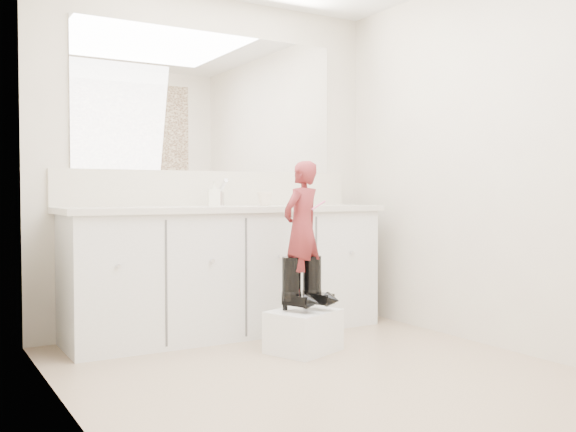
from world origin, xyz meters
TOP-DOWN VIEW (x-y plane):
  - floor at (0.00, 0.00)m, footprint 3.00×3.00m
  - wall_back at (0.00, 1.50)m, footprint 2.60×0.00m
  - wall_left at (-1.30, 0.00)m, footprint 0.00×3.00m
  - wall_right at (1.30, 0.00)m, footprint 0.00×3.00m
  - vanity_cabinet at (0.00, 1.23)m, footprint 2.20×0.55m
  - countertop at (0.00, 1.21)m, footprint 2.28×0.58m
  - backsplash at (0.00, 1.49)m, footprint 2.28×0.03m
  - mirror at (0.00, 1.49)m, footprint 2.00×0.02m
  - faucet at (0.00, 1.38)m, footprint 0.08×0.08m
  - cup at (0.29, 1.22)m, footprint 0.14×0.14m
  - soap_bottle at (-0.11, 1.21)m, footprint 0.10×0.10m
  - step_stool at (0.18, 0.53)m, footprint 0.49×0.45m
  - boot_left at (0.11, 0.55)m, footprint 0.19×0.25m
  - boot_right at (0.26, 0.55)m, footprint 0.19×0.25m
  - toddler at (0.18, 0.55)m, footprint 0.35×0.29m
  - toothbrush at (0.25, 0.47)m, footprint 0.13×0.06m

SIDE VIEW (x-z plane):
  - floor at x=0.00m, z-range 0.00..0.00m
  - step_stool at x=0.18m, z-range 0.00..0.26m
  - boot_left at x=0.11m, z-range 0.26..0.59m
  - boot_right at x=0.26m, z-range 0.26..0.59m
  - vanity_cabinet at x=0.00m, z-range 0.00..0.85m
  - toddler at x=0.18m, z-range 0.36..1.18m
  - countertop at x=0.00m, z-range 0.85..0.89m
  - toothbrush at x=0.25m, z-range 0.88..0.94m
  - faucet at x=0.00m, z-range 0.89..0.99m
  - cup at x=0.29m, z-range 0.89..0.99m
  - soap_bottle at x=-0.11m, z-range 0.89..1.06m
  - backsplash at x=0.00m, z-range 0.89..1.14m
  - wall_back at x=0.00m, z-range -0.10..2.50m
  - wall_left at x=-1.30m, z-range -0.30..2.70m
  - wall_right at x=1.30m, z-range -0.30..2.70m
  - mirror at x=0.00m, z-range 1.14..2.14m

